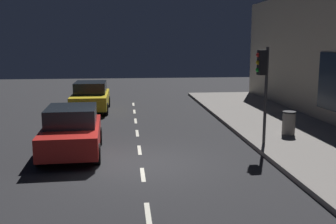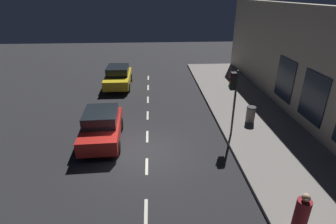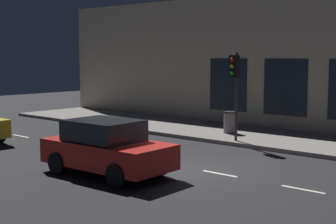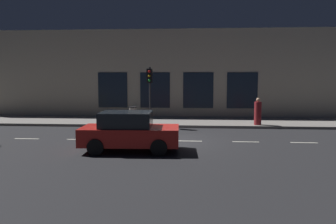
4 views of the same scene
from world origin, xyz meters
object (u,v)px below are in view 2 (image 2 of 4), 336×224
traffic_light (233,88)px  parked_car_0 (118,77)px  parked_car_1 (102,126)px  trash_bin (251,114)px  pedestrian_0 (301,217)px

traffic_light → parked_car_0: bearing=127.6°
parked_car_1 → trash_bin: size_ratio=4.29×
parked_car_1 → trash_bin: parked_car_1 is taller
parked_car_0 → trash_bin: 10.92m
traffic_light → parked_car_0: size_ratio=0.81×
traffic_light → parked_car_1: 6.74m
parked_car_1 → trash_bin: 8.17m
pedestrian_0 → trash_bin: pedestrian_0 is taller
traffic_light → parked_car_1: (-6.48, -0.01, -1.86)m
traffic_light → trash_bin: traffic_light is taller
parked_car_1 → traffic_light: bearing=177.7°
parked_car_0 → parked_car_1: (0.11, -8.54, -0.00)m
pedestrian_0 → trash_bin: 7.75m
traffic_light → pedestrian_0: (0.33, -6.35, -1.78)m
traffic_light → parked_car_1: traffic_light is taller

